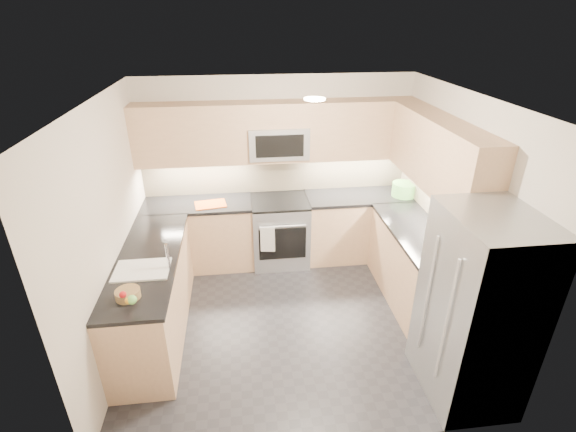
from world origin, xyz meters
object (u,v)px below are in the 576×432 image
at_px(gas_range, 280,232).
at_px(cutting_board, 211,204).
at_px(microwave, 278,142).
at_px(refrigerator, 476,310).
at_px(utensil_bowl, 404,189).
at_px(fruit_basket, 128,294).

bearing_deg(gas_range, cutting_board, -176.64).
bearing_deg(microwave, refrigerator, -60.38).
xyz_separation_m(gas_range, utensil_bowl, (1.69, -0.06, 0.58)).
relative_size(refrigerator, cutting_board, 4.58).
bearing_deg(fruit_basket, microwave, 53.41).
bearing_deg(utensil_bowl, gas_range, 177.85).
distance_m(microwave, refrigerator, 3.04).
xyz_separation_m(microwave, fruit_basket, (-1.54, -2.07, -0.72)).
distance_m(utensil_bowl, cutting_board, 2.60).
height_order(cutting_board, fruit_basket, fruit_basket).
relative_size(microwave, cutting_board, 1.93).
distance_m(gas_range, refrigerator, 2.86).
xyz_separation_m(refrigerator, utensil_bowl, (0.24, 2.36, 0.13)).
xyz_separation_m(refrigerator, cutting_board, (-2.36, 2.37, 0.05)).
distance_m(utensil_bowl, fruit_basket, 3.73).
xyz_separation_m(utensil_bowl, cutting_board, (-2.60, 0.01, -0.08)).
relative_size(refrigerator, utensil_bowl, 5.68).
xyz_separation_m(microwave, refrigerator, (1.45, -2.55, -0.80)).
bearing_deg(utensil_bowl, microwave, 173.64).
bearing_deg(utensil_bowl, refrigerator, -95.74).
distance_m(gas_range, utensil_bowl, 1.78).
bearing_deg(refrigerator, microwave, 119.62).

